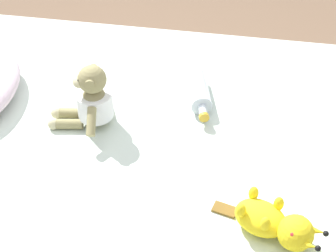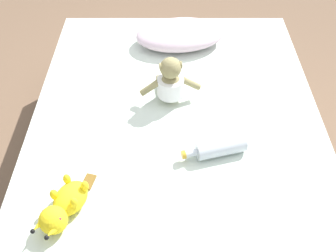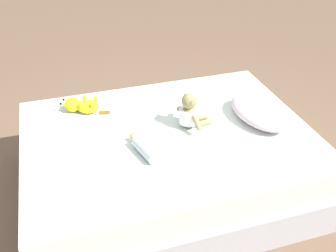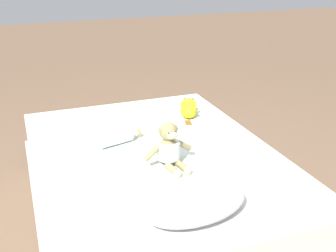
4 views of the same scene
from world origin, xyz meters
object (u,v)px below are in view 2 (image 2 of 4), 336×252
(bed, at_px, (176,154))
(pillow, at_px, (180,35))
(plush_monkey, at_px, (170,82))
(plush_yellow_creature, at_px, (64,207))
(glass_bottle, at_px, (220,147))

(bed, height_order, pillow, pillow)
(bed, relative_size, plush_monkey, 6.27)
(bed, distance_m, pillow, 0.67)
(pillow, xyz_separation_m, plush_yellow_creature, (-0.43, -1.08, -0.01))
(bed, bearing_deg, plush_yellow_creature, -130.77)
(glass_bottle, bearing_deg, pillow, 100.17)
(bed, xyz_separation_m, plush_monkey, (-0.03, 0.15, 0.32))
(bed, distance_m, glass_bottle, 0.37)
(plush_yellow_creature, distance_m, glass_bottle, 0.64)
(pillow, distance_m, plush_monkey, 0.46)
(glass_bottle, bearing_deg, plush_monkey, 120.15)
(pillow, height_order, plush_monkey, plush_monkey)
(bed, relative_size, glass_bottle, 6.64)
(plush_yellow_creature, bearing_deg, plush_monkey, 58.88)
(bed, xyz_separation_m, glass_bottle, (0.17, -0.19, 0.27))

